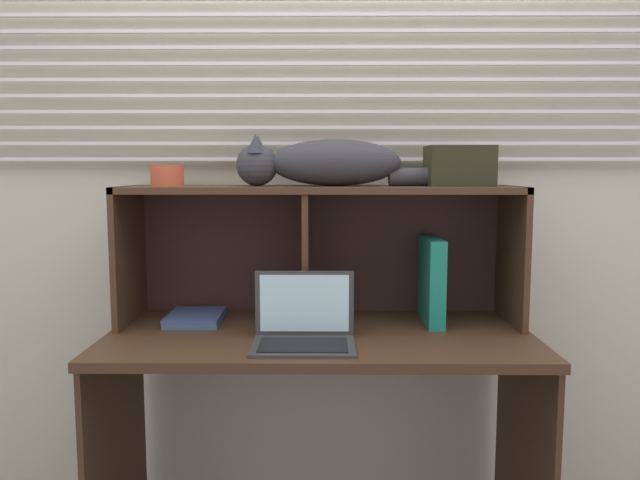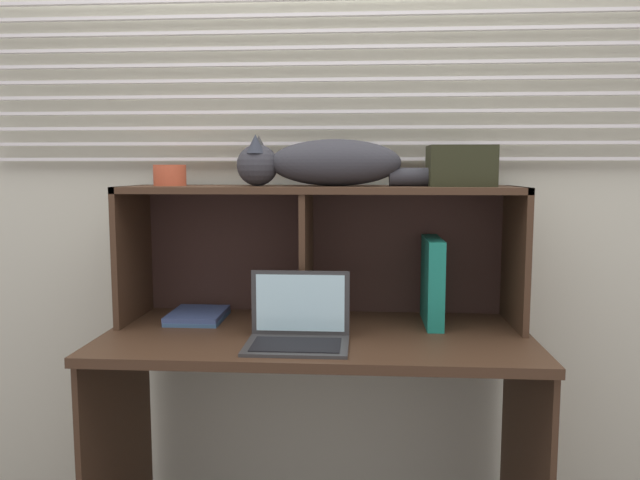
% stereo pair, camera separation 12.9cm
% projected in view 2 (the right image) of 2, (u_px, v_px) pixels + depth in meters
% --- Properties ---
extents(back_panel_with_blinds, '(4.40, 0.08, 2.50)m').
position_uv_depth(back_panel_with_blinds, '(324.00, 176.00, 2.28)').
color(back_panel_with_blinds, beige).
rests_on(back_panel_with_blinds, ground).
extents(desk, '(1.36, 0.64, 0.76)m').
position_uv_depth(desk, '(317.00, 379.00, 2.00)').
color(desk, '#3E291A').
rests_on(desk, ground).
extents(hutch_shelf_unit, '(1.32, 0.34, 0.46)m').
position_uv_depth(hutch_shelf_unit, '(319.00, 227.00, 2.12)').
color(hutch_shelf_unit, '#3E291A').
rests_on(hutch_shelf_unit, desk).
extents(cat, '(0.78, 0.18, 0.17)m').
position_uv_depth(cat, '(325.00, 163.00, 2.06)').
color(cat, '#303035').
rests_on(cat, hutch_shelf_unit).
extents(laptop, '(0.30, 0.22, 0.21)m').
position_uv_depth(laptop, '(298.00, 329.00, 1.85)').
color(laptop, '#323232').
rests_on(laptop, desk).
extents(binder_upright, '(0.05, 0.26, 0.29)m').
position_uv_depth(binder_upright, '(432.00, 281.00, 2.08)').
color(binder_upright, '#187764').
rests_on(binder_upright, desk).
extents(book_stack, '(0.18, 0.23, 0.03)m').
position_uv_depth(book_stack, '(198.00, 316.00, 2.15)').
color(book_stack, '#36577C').
rests_on(book_stack, desk).
extents(small_basket, '(0.11, 0.11, 0.07)m').
position_uv_depth(small_basket, '(170.00, 175.00, 2.10)').
color(small_basket, '#BC4D30').
rests_on(small_basket, hutch_shelf_unit).
extents(storage_box, '(0.21, 0.18, 0.13)m').
position_uv_depth(storage_box, '(460.00, 166.00, 2.03)').
color(storage_box, black).
rests_on(storage_box, hutch_shelf_unit).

